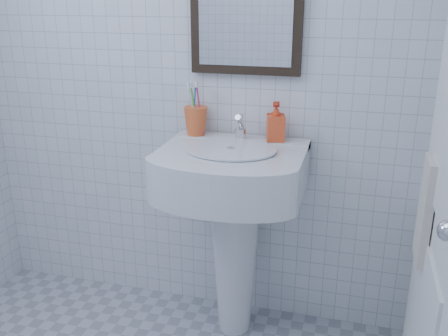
% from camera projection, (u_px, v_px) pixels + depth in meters
% --- Properties ---
extents(wall_back, '(2.20, 0.02, 2.50)m').
position_uv_depth(wall_back, '(189.00, 69.00, 2.34)').
color(wall_back, white).
rests_on(wall_back, ground).
extents(washbasin, '(0.63, 0.46, 0.96)m').
position_uv_depth(washbasin, '(234.00, 211.00, 2.28)').
color(washbasin, silver).
rests_on(washbasin, ground).
extents(faucet, '(0.05, 0.11, 0.13)m').
position_uv_depth(faucet, '(240.00, 129.00, 2.27)').
color(faucet, silver).
rests_on(faucet, washbasin).
extents(toothbrush_cup, '(0.14, 0.14, 0.13)m').
position_uv_depth(toothbrush_cup, '(196.00, 121.00, 2.33)').
color(toothbrush_cup, '#E15B28').
rests_on(toothbrush_cup, washbasin).
extents(soap_dispenser, '(0.10, 0.10, 0.18)m').
position_uv_depth(soap_dispenser, '(276.00, 122.00, 2.23)').
color(soap_dispenser, red).
rests_on(soap_dispenser, washbasin).
extents(wall_mirror, '(0.50, 0.04, 0.62)m').
position_uv_depth(wall_mirror, '(246.00, 2.00, 2.16)').
color(wall_mirror, black).
rests_on(wall_mirror, wall_back).
extents(towel_ring, '(0.01, 0.18, 0.18)m').
position_uv_depth(towel_ring, '(439.00, 163.00, 1.67)').
color(towel_ring, silver).
rests_on(towel_ring, wall_right).
extents(hand_towel, '(0.03, 0.16, 0.38)m').
position_uv_depth(hand_towel, '(425.00, 211.00, 1.73)').
color(hand_towel, beige).
rests_on(hand_towel, towel_ring).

